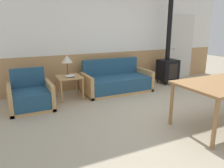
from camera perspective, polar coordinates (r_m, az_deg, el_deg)
name	(u,v)px	position (r m, az deg, el deg)	size (l,w,h in m)	color
ground_plane	(180,116)	(4.39, 17.29, -8.10)	(16.00, 16.00, 0.00)	#B2A58C
wall_back	(117,38)	(6.22, 1.33, 12.02)	(7.20, 0.06, 2.70)	tan
couch	(116,82)	(5.69, 1.18, 0.43)	(1.75, 0.86, 0.82)	tan
armchair	(31,97)	(4.81, -20.44, -3.27)	(0.86, 0.80, 0.80)	tan
side_table	(69,80)	(5.17, -11.15, 1.09)	(0.56, 0.56, 0.54)	tan
table_lamp	(67,59)	(5.18, -11.69, 6.30)	(0.26, 0.26, 0.48)	#4C3823
book_stack	(70,76)	(5.06, -10.81, 2.07)	(0.22, 0.17, 0.04)	black
wood_stove	(168,63)	(6.67, 14.40, 5.36)	(0.53, 0.48, 2.51)	black
entry_door	(181,47)	(7.55, 17.61, 9.25)	(0.93, 0.09, 2.02)	silver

